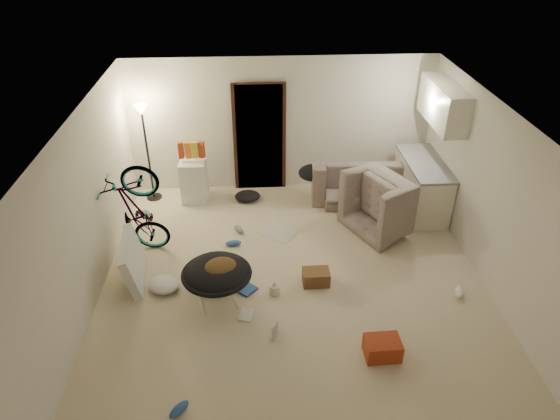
{
  "coord_description": "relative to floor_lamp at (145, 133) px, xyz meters",
  "views": [
    {
      "loc": [
        -0.53,
        -5.54,
        4.72
      ],
      "look_at": [
        -0.16,
        0.6,
        0.91
      ],
      "focal_mm": 32.0,
      "sensor_mm": 36.0,
      "label": 1
    }
  ],
  "objects": [
    {
      "name": "floor",
      "position": [
        2.4,
        -2.65,
        -1.32
      ],
      "size": [
        5.5,
        6.0,
        0.02
      ],
      "primitive_type": "cube",
      "color": "beige",
      "rests_on": "ground"
    },
    {
      "name": "ceiling",
      "position": [
        2.4,
        -2.65,
        1.2
      ],
      "size": [
        5.5,
        6.0,
        0.02
      ],
      "primitive_type": "cube",
      "color": "white",
      "rests_on": "wall_back"
    },
    {
      "name": "wall_back",
      "position": [
        2.4,
        0.36,
        -0.06
      ],
      "size": [
        5.5,
        0.02,
        2.5
      ],
      "primitive_type": "cube",
      "color": "silver",
      "rests_on": "floor"
    },
    {
      "name": "wall_front",
      "position": [
        2.4,
        -5.66,
        -0.06
      ],
      "size": [
        5.5,
        0.02,
        2.5
      ],
      "primitive_type": "cube",
      "color": "silver",
      "rests_on": "floor"
    },
    {
      "name": "wall_left",
      "position": [
        -0.36,
        -2.65,
        -0.06
      ],
      "size": [
        0.02,
        6.0,
        2.5
      ],
      "primitive_type": "cube",
      "color": "silver",
      "rests_on": "floor"
    },
    {
      "name": "wall_right",
      "position": [
        5.16,
        -2.65,
        -0.06
      ],
      "size": [
        0.02,
        6.0,
        2.5
      ],
      "primitive_type": "cube",
      "color": "silver",
      "rests_on": "floor"
    },
    {
      "name": "doorway",
      "position": [
        2.0,
        0.32,
        -0.29
      ],
      "size": [
        0.85,
        0.1,
        2.04
      ],
      "primitive_type": "cube",
      "color": "black",
      "rests_on": "floor"
    },
    {
      "name": "door_trim",
      "position": [
        2.0,
        0.29,
        -0.29
      ],
      "size": [
        0.97,
        0.04,
        2.1
      ],
      "primitive_type": "cube",
      "color": "#381D13",
      "rests_on": "floor"
    },
    {
      "name": "floor_lamp",
      "position": [
        0.0,
        0.0,
        0.0
      ],
      "size": [
        0.28,
        0.28,
        1.81
      ],
      "color": "black",
      "rests_on": "floor"
    },
    {
      "name": "kitchen_counter",
      "position": [
        4.83,
        -0.65,
        -0.87
      ],
      "size": [
        0.6,
        1.5,
        0.88
      ],
      "primitive_type": "cube",
      "color": "silver",
      "rests_on": "floor"
    },
    {
      "name": "counter_top",
      "position": [
        4.83,
        -0.65,
        -0.41
      ],
      "size": [
        0.64,
        1.54,
        0.04
      ],
      "primitive_type": "cube",
      "color": "gray",
      "rests_on": "kitchen_counter"
    },
    {
      "name": "kitchen_uppers",
      "position": [
        4.96,
        -0.65,
        0.64
      ],
      "size": [
        0.38,
        1.4,
        0.65
      ],
      "primitive_type": "cube",
      "color": "silver",
      "rests_on": "wall_right"
    },
    {
      "name": "sofa",
      "position": [
        3.91,
        -0.2,
        -1.02
      ],
      "size": [
        2.0,
        0.87,
        0.57
      ],
      "primitive_type": "imported",
      "rotation": [
        0.0,
        0.0,
        3.09
      ],
      "color": "#383F38",
      "rests_on": "floor"
    },
    {
      "name": "armchair",
      "position": [
        4.2,
        -1.16,
        -0.94
      ],
      "size": [
        1.4,
        1.46,
        0.74
      ],
      "primitive_type": "imported",
      "rotation": [
        0.0,
        0.0,
        2.05
      ],
      "color": "#383F38",
      "rests_on": "floor"
    },
    {
      "name": "bicycle",
      "position": [
        0.1,
        -1.71,
        -0.88
      ],
      "size": [
        1.66,
        0.8,
        0.94
      ],
      "primitive_type": "imported",
      "rotation": [
        0.0,
        -0.17,
        1.51
      ],
      "color": "black",
      "rests_on": "floor"
    },
    {
      "name": "book_asset",
      "position": [
        2.04,
        -3.74,
        -1.3
      ],
      "size": [
        0.29,
        0.27,
        0.02
      ],
      "primitive_type": "imported",
      "rotation": [
        0.0,
        0.0,
        1.06
      ],
      "color": "#9D3417",
      "rests_on": "floor"
    },
    {
      "name": "mini_fridge",
      "position": [
        0.78,
        -0.1,
        -0.92
      ],
      "size": [
        0.47,
        0.47,
        0.78
      ],
      "primitive_type": "cube",
      "rotation": [
        0.0,
        0.0,
        -0.03
      ],
      "color": "white",
      "rests_on": "floor"
    },
    {
      "name": "snack_box_0",
      "position": [
        0.61,
        -0.1,
        -0.31
      ],
      "size": [
        0.1,
        0.07,
        0.3
      ],
      "primitive_type": "cube",
      "rotation": [
        0.0,
        0.0,
        0.05
      ],
      "color": "#9D3417",
      "rests_on": "mini_fridge"
    },
    {
      "name": "snack_box_1",
      "position": [
        0.73,
        -0.1,
        -0.31
      ],
      "size": [
        0.1,
        0.08,
        0.3
      ],
      "primitive_type": "cube",
      "rotation": [
        0.0,
        0.0,
        -0.07
      ],
      "color": "orange",
      "rests_on": "mini_fridge"
    },
    {
      "name": "snack_box_2",
      "position": [
        0.85,
        -0.1,
        -0.31
      ],
      "size": [
        0.11,
        0.08,
        0.3
      ],
      "primitive_type": "cube",
      "rotation": [
        0.0,
        0.0,
        -0.13
      ],
      "color": "gold",
      "rests_on": "mini_fridge"
    },
    {
      "name": "snack_box_3",
      "position": [
        0.97,
        -0.1,
        -0.31
      ],
      "size": [
        0.12,
        0.1,
        0.3
      ],
      "primitive_type": "cube",
      "rotation": [
        0.0,
        0.0,
        -0.34
      ],
      "color": "#9D3417",
      "rests_on": "mini_fridge"
    },
    {
      "name": "saucer_chair",
      "position": [
        1.33,
        -2.93,
        -0.91
      ],
      "size": [
        0.95,
        0.95,
        0.67
      ],
      "color": "silver",
      "rests_on": "floor"
    },
    {
      "name": "hoodie",
      "position": [
        1.38,
        -2.96,
        -0.71
      ],
      "size": [
        0.61,
        0.57,
        0.22
      ],
      "primitive_type": "ellipsoid",
      "rotation": [
        0.0,
        0.0,
        0.46
      ],
      "color": "#4E391B",
      "rests_on": "saucer_chair"
    },
    {
      "name": "sofa_drape",
      "position": [
        2.96,
        -0.2,
        -0.77
      ],
      "size": [
        0.6,
        0.51,
        0.28
      ],
      "primitive_type": "ellipsoid",
      "rotation": [
        0.0,
        0.0,
        0.1
      ],
      "color": "black",
      "rests_on": "sofa"
    },
    {
      "name": "tv_box",
      "position": [
        0.1,
        -2.38,
        -0.97
      ],
      "size": [
        0.37,
        1.03,
        0.68
      ],
      "primitive_type": "cube",
      "rotation": [
        0.0,
        -0.21,
        0.12
      ],
      "color": "silver",
      "rests_on": "floor"
    },
    {
      "name": "drink_case_a",
      "position": [
        2.72,
        -2.63,
        -1.2
      ],
      "size": [
        0.39,
        0.28,
        0.22
      ],
      "primitive_type": "cube",
      "rotation": [
        0.0,
        0.0,
        0.01
      ],
      "color": "brown",
      "rests_on": "floor"
    },
    {
      "name": "drink_case_b",
      "position": [
        3.36,
        -4.03,
        -1.18
      ],
      "size": [
        0.44,
        0.33,
        0.25
      ],
      "primitive_type": "cube",
      "rotation": [
        0.0,
        0.0,
        0.04
      ],
      "color": "#9D3417",
      "rests_on": "floor"
    },
    {
      "name": "juicer",
      "position": [
        2.11,
        -2.82,
        -1.22
      ],
      "size": [
        0.15,
        0.15,
        0.22
      ],
      "color": "beige",
      "rests_on": "floor"
    },
    {
      "name": "newspaper",
      "position": [
        2.26,
        -1.28,
        -1.3
      ],
      "size": [
        0.72,
        0.7,
        0.01
      ],
      "primitive_type": "cube",
      "rotation": [
        0.0,
        0.0,
        0.89
      ],
      "color": "beige",
      "rests_on": "floor"
    },
    {
      "name": "book_blue",
      "position": [
        1.68,
        -2.69,
        -1.29
      ],
      "size": [
        0.41,
        0.4,
        0.03
      ],
      "primitive_type": "cube",
      "rotation": [
        0.0,
        0.0,
        0.82
      ],
      "color": "#2E59A9",
      "rests_on": "floor"
    },
    {
      "name": "book_white",
      "position": [
        1.71,
        -3.24,
        -1.3
      ],
      "size": [
        0.25,
        0.28,
        0.02
      ],
      "primitive_type": "cube",
      "rotation": [
        0.0,
        0.0,
        -0.3
      ],
      "color": "silver",
      "rests_on": "floor"
    },
    {
      "name": "shoe_0",
      "position": [
        1.51,
        -1.62,
        -1.26
      ],
      "size": [
        0.27,
        0.14,
        0.09
      ],
      "primitive_type": "ellipsoid",
      "rotation": [
        0.0,
        0.0,
        0.13
      ],
      "color": "#2E59A9",
      "rests_on": "floor"
    },
    {
      "name": "shoe_1",
      "position": [
        1.6,
        -1.24,
        -1.26
      ],
      "size": [
        0.22,
        0.28,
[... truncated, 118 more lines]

